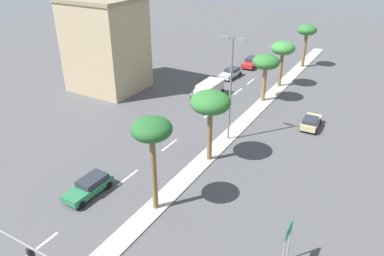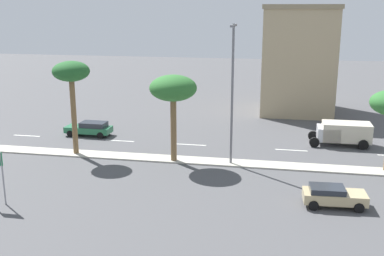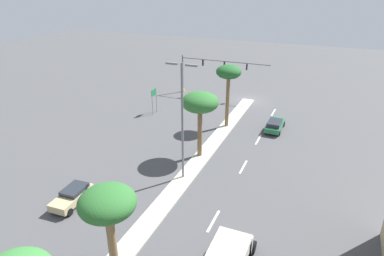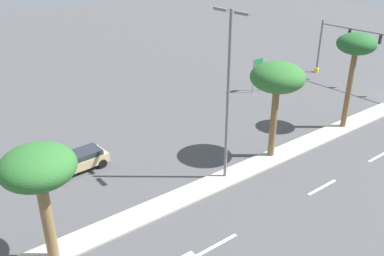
{
  "view_description": "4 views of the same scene",
  "coord_description": "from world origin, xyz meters",
  "views": [
    {
      "loc": [
        14.61,
        -7.85,
        19.52
      ],
      "look_at": [
        -2.93,
        22.42,
        1.64
      ],
      "focal_mm": 34.91,
      "sensor_mm": 36.0,
      "label": 1
    },
    {
      "loc": [
        36.21,
        28.48,
        12.39
      ],
      "look_at": [
        -1.61,
        21.25,
        2.4
      ],
      "focal_mm": 43.87,
      "sensor_mm": 36.0,
      "label": 2
    },
    {
      "loc": [
        -11.37,
        50.1,
        17.53
      ],
      "look_at": [
        0.84,
        21.06,
        3.59
      ],
      "focal_mm": 31.64,
      "sensor_mm": 36.0,
      "label": 3
    },
    {
      "loc": [
        -17.39,
        41.18,
        14.85
      ],
      "look_at": [
        2.69,
        25.69,
        3.02
      ],
      "focal_mm": 38.51,
      "sensor_mm": 36.0,
      "label": 4
    }
  ],
  "objects": [
    {
      "name": "street_lamp_trailing",
      "position": [
        0.2,
        24.79,
        6.5
      ],
      "size": [
        2.9,
        0.24,
        11.04
      ],
      "color": "slate",
      "rests_on": "median_curb"
    },
    {
      "name": "palm_tree_leading",
      "position": [
        -0.23,
        43.25,
        5.56
      ],
      "size": [
        3.38,
        3.38,
        6.53
      ],
      "color": "brown",
      "rests_on": "median_curb"
    },
    {
      "name": "palm_tree_far",
      "position": [
        0.08,
        11.37,
        6.92
      ],
      "size": [
        3.09,
        3.09,
        7.94
      ],
      "color": "brown",
      "rests_on": "median_curb"
    },
    {
      "name": "lane_stripe_mid",
      "position": [
        -4.62,
        29.69,
        0.01
      ],
      "size": [
        0.2,
        2.8,
        0.01
      ],
      "primitive_type": "cube",
      "color": "silver",
      "rests_on": "ground"
    },
    {
      "name": "directional_road_sign",
      "position": [
        10.89,
        10.79,
        2.53
      ],
      "size": [
        0.1,
        1.31,
        3.54
      ],
      "color": "gray",
      "rests_on": "ground"
    },
    {
      "name": "lane_stripe_trailing",
      "position": [
        -4.62,
        38.38,
        0.01
      ],
      "size": [
        0.2,
        2.8,
        0.01
      ],
      "primitive_type": "cube",
      "color": "silver",
      "rests_on": "ground"
    },
    {
      "name": "lane_stripe_leading",
      "position": [
        -4.62,
        4.0,
        0.01
      ],
      "size": [
        0.2,
        2.8,
        0.01
      ],
      "primitive_type": "cube",
      "color": "silver",
      "rests_on": "ground"
    },
    {
      "name": "sedan_silver_trailing",
      "position": [
        -8.03,
        43.33,
        0.75
      ],
      "size": [
        2.14,
        4.52,
        1.4
      ],
      "color": "#B2B2B7",
      "rests_on": "ground"
    },
    {
      "name": "sedan_tan_inboard",
      "position": [
        7.19,
        32.09,
        0.72
      ],
      "size": [
        2.03,
        4.01,
        1.31
      ],
      "color": "tan",
      "rests_on": "ground"
    },
    {
      "name": "median_curb",
      "position": [
        0.0,
        33.48,
        0.06
      ],
      "size": [
        1.8,
        66.96,
        0.12
      ],
      "primitive_type": "cube",
      "color": "#B7B2A3",
      "rests_on": "ground"
    },
    {
      "name": "lane_stripe_right",
      "position": [
        -4.62,
        13.67,
        0.01
      ],
      "size": [
        0.2,
        2.8,
        0.01
      ],
      "primitive_type": "cube",
      "color": "silver",
      "rests_on": "ground"
    },
    {
      "name": "palm_tree_left",
      "position": [
        -0.38,
        36.87,
        5.25
      ],
      "size": [
        3.51,
        3.51,
        6.26
      ],
      "color": "olive",
      "rests_on": "median_curb"
    },
    {
      "name": "ground_plane",
      "position": [
        0.0,
        26.04,
        0.0
      ],
      "size": [
        160.0,
        160.0,
        0.0
      ],
      "primitive_type": "plane",
      "color": "#4C4C4F"
    },
    {
      "name": "palm_tree_rear",
      "position": [
        0.19,
        54.22,
        5.93
      ],
      "size": [
        3.12,
        3.12,
        6.96
      ],
      "color": "brown",
      "rests_on": "median_curb"
    },
    {
      "name": "lane_stripe_near",
      "position": [
        -4.62,
        43.14,
        0.01
      ],
      "size": [
        0.2,
        2.8,
        0.01
      ],
      "primitive_type": "cube",
      "color": "silver",
      "rests_on": "ground"
    },
    {
      "name": "sedan_green_rear",
      "position": [
        -5.89,
        10.16,
        0.75
      ],
      "size": [
        1.96,
        4.56,
        1.4
      ],
      "color": "#287047",
      "rests_on": "ground"
    },
    {
      "name": "lane_stripe_inboard",
      "position": [
        -4.62,
        20.59,
        0.01
      ],
      "size": [
        0.2,
        2.8,
        0.01
      ],
      "primitive_type": "cube",
      "color": "silver",
      "rests_on": "ground"
    },
    {
      "name": "box_truck",
      "position": [
        -7.15,
        34.18,
        1.2
      ],
      "size": [
        2.55,
        5.46,
        2.12
      ],
      "color": "silver",
      "rests_on": "ground"
    },
    {
      "name": "commercial_building",
      "position": [
        -21.32,
        30.41,
        6.34
      ],
      "size": [
        9.72,
        8.55,
        12.65
      ],
      "color": "tan",
      "rests_on": "ground"
    },
    {
      "name": "sedan_red_far",
      "position": [
        -7.4,
        50.04,
        0.79
      ],
      "size": [
        2.26,
        4.64,
        1.48
      ],
      "color": "red",
      "rests_on": "ground"
    },
    {
      "name": "palm_tree_center",
      "position": [
        0.36,
        20.1,
        6.0
      ],
      "size": [
        3.79,
        3.79,
        7.06
      ],
      "color": "brown",
      "rests_on": "median_curb"
    }
  ]
}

